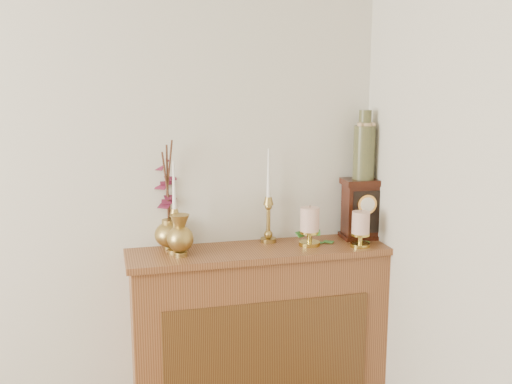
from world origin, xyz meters
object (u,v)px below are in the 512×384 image
object	(u,v)px
bud_vase	(180,236)
ceramic_vase	(364,148)
mantel_clock	(362,209)
ginger_jar	(167,198)
candlestick_left	(175,224)
candlestick_center	(268,212)

from	to	relation	value
bud_vase	ceramic_vase	size ratio (longest dim) A/B	0.57
bud_vase	ceramic_vase	bearing A→B (deg)	5.91
bud_vase	mantel_clock	distance (m)	0.92
bud_vase	ginger_jar	world-z (taller)	ginger_jar
candlestick_left	mantel_clock	distance (m)	0.93
candlestick_left	ginger_jar	size ratio (longest dim) A/B	0.82
candlestick_center	candlestick_left	bearing A→B (deg)	-170.48
ginger_jar	bud_vase	bearing A→B (deg)	-78.50
candlestick_center	ceramic_vase	size ratio (longest dim) A/B	1.36
bud_vase	mantel_clock	bearing A→B (deg)	5.75
candlestick_left	bud_vase	distance (m)	0.07
candlestick_center	ceramic_vase	world-z (taller)	ceramic_vase
candlestick_left	bud_vase	world-z (taller)	candlestick_left
candlestick_center	ceramic_vase	xyz separation A→B (m)	(0.47, -0.04, 0.30)
ginger_jar	ceramic_vase	distance (m)	0.98
candlestick_center	mantel_clock	size ratio (longest dim) A/B	1.53
candlestick_left	ceramic_vase	size ratio (longest dim) A/B	1.26
candlestick_center	mantel_clock	world-z (taller)	candlestick_center
ginger_jar	ceramic_vase	xyz separation A→B (m)	(0.95, -0.09, 0.22)
mantel_clock	bud_vase	bearing A→B (deg)	-170.80
candlestick_left	ceramic_vase	world-z (taller)	ceramic_vase
candlestick_center	mantel_clock	bearing A→B (deg)	-4.92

